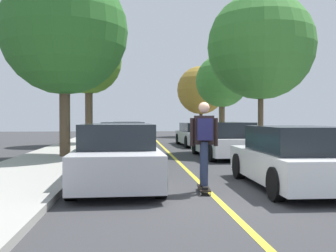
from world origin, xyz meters
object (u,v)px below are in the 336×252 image
object	(u,v)px
skateboard	(204,188)
fire_hydrant	(324,158)
street_tree_left_nearest	(64,32)
parked_car_right_near	(224,140)
parked_car_left_farthest	(128,131)
parked_car_right_nearest	(294,158)
parked_car_right_far	(197,134)
parked_car_left_far	(127,134)
street_tree_right_nearest	(261,46)
parked_car_left_nearest	(117,156)
street_tree_right_far	(201,90)
skateboarder	(204,139)
parked_car_left_near	(124,140)
street_tree_right_near	(222,81)
street_tree_left_near	(89,62)

from	to	relation	value
skateboard	fire_hydrant	bearing A→B (deg)	28.77
skateboard	street_tree_left_nearest	bearing A→B (deg)	120.23
parked_car_right_near	parked_car_left_farthest	bearing A→B (deg)	106.71
parked_car_right_nearest	street_tree_left_nearest	size ratio (longest dim) A/B	0.61
fire_hydrant	skateboard	distance (m)	4.10
skateboard	parked_car_right_far	bearing A→B (deg)	81.36
parked_car_left_far	parked_car_right_nearest	xyz separation A→B (m)	(3.91, -13.97, -0.02)
parked_car_left_farthest	parked_car_left_far	bearing A→B (deg)	-90.00
parked_car_right_near	street_tree_right_nearest	distance (m)	5.07
parked_car_left_nearest	parked_car_right_far	world-z (taller)	parked_car_left_nearest
street_tree_right_nearest	street_tree_right_far	distance (m)	15.71
skateboarder	parked_car_left_far	bearing A→B (deg)	97.24
parked_car_left_nearest	street_tree_right_nearest	bearing A→B (deg)	53.56
parked_car_left_farthest	street_tree_right_nearest	world-z (taller)	street_tree_right_nearest
parked_car_right_near	skateboard	xyz separation A→B (m)	(-2.08, -7.14, -0.60)
parked_car_right_far	skateboard	distance (m)	13.87
parked_car_left_near	parked_car_left_farthest	world-z (taller)	parked_car_left_near
parked_car_left_farthest	parked_car_right_near	bearing A→B (deg)	-73.29
parked_car_left_nearest	fire_hydrant	distance (m)	5.50
parked_car_left_farthest	street_tree_right_far	bearing A→B (deg)	38.07
parked_car_right_far	fire_hydrant	distance (m)	11.83
street_tree_right_near	street_tree_right_far	distance (m)	7.89
parked_car_right_nearest	street_tree_left_near	bearing A→B (deg)	112.74
street_tree_right_near	fire_hydrant	bearing A→B (deg)	-92.53
parked_car_left_near	street_tree_left_near	xyz separation A→B (m)	(-2.17, 7.17, 4.10)
parked_car_right_nearest	parked_car_right_far	xyz separation A→B (m)	(0.00, 13.36, -0.02)
parked_car_left_nearest	parked_car_left_farthest	world-z (taller)	parked_car_left_nearest
street_tree_right_far	skateboarder	distance (m)	25.46
parked_car_right_far	street_tree_right_far	xyz separation A→B (m)	(2.17, 11.22, 3.28)
parked_car_left_farthest	parked_car_right_nearest	world-z (taller)	parked_car_right_nearest
fire_hydrant	parked_car_left_near	bearing A→B (deg)	133.55
parked_car_left_nearest	skateboard	xyz separation A→B (m)	(1.83, -1.00, -0.60)
parked_car_left_farthest	street_tree_right_nearest	size ratio (longest dim) A/B	0.63
parked_car_left_far	skateboard	distance (m)	14.43
street_tree_right_nearest	street_tree_right_near	xyz separation A→B (m)	(0.00, 7.80, -0.84)
parked_car_left_far	street_tree_right_far	world-z (taller)	street_tree_right_far
street_tree_right_far	street_tree_left_near	bearing A→B (deg)	-129.22
parked_car_left_near	street_tree_left_near	size ratio (longest dim) A/B	0.64
street_tree_left_near	parked_car_left_farthest	bearing A→B (deg)	67.91
parked_car_left_farthest	parked_car_right_far	distance (m)	7.55
parked_car_right_nearest	fire_hydrant	bearing A→B (deg)	47.39
parked_car_right_nearest	parked_car_left_far	bearing A→B (deg)	105.62
parked_car_left_nearest	parked_car_right_nearest	xyz separation A→B (m)	(3.91, -0.67, -0.02)
parked_car_left_near	parked_car_right_near	world-z (taller)	parked_car_right_near
street_tree_left_nearest	street_tree_left_near	xyz separation A→B (m)	(0.00, 7.97, 0.03)
street_tree_left_nearest	street_tree_right_nearest	world-z (taller)	street_tree_right_nearest
parked_car_left_farthest	street_tree_right_far	size ratio (longest dim) A/B	0.76
parked_car_left_far	street_tree_left_near	size ratio (longest dim) A/B	0.65
street_tree_right_nearest	parked_car_right_far	bearing A→B (deg)	115.86
parked_car_left_nearest	fire_hydrant	bearing A→B (deg)	10.08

